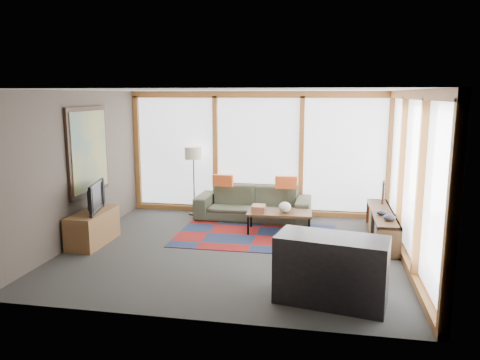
% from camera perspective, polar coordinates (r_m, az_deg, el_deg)
% --- Properties ---
extents(ground, '(5.50, 5.50, 0.00)m').
position_cam_1_polar(ground, '(7.84, -0.54, -8.46)').
color(ground, '#2C2C2A').
rests_on(ground, ground).
extents(room_envelope, '(5.52, 5.02, 2.62)m').
position_cam_1_polar(room_envelope, '(7.96, 3.72, 3.21)').
color(room_envelope, '#473E36').
rests_on(room_envelope, ground).
extents(rug, '(2.88, 1.86, 0.01)m').
position_cam_1_polar(rug, '(8.55, 1.97, -6.79)').
color(rug, maroon).
rests_on(rug, ground).
extents(sofa, '(2.34, 0.96, 0.68)m').
position_cam_1_polar(sofa, '(9.60, 1.61, -2.82)').
color(sofa, '#333728').
rests_on(sofa, ground).
extents(pillow_left, '(0.43, 0.15, 0.23)m').
position_cam_1_polar(pillow_left, '(9.60, -2.09, -0.05)').
color(pillow_left, '#CB501F').
rests_on(pillow_left, sofa).
extents(pillow_right, '(0.45, 0.18, 0.24)m').
position_cam_1_polar(pillow_right, '(9.41, 5.62, -0.28)').
color(pillow_right, '#CB501F').
rests_on(pillow_right, sofa).
extents(floor_lamp, '(0.36, 0.36, 1.45)m').
position_cam_1_polar(floor_lamp, '(9.95, -5.64, -0.11)').
color(floor_lamp, black).
rests_on(floor_lamp, ground).
extents(coffee_table, '(1.21, 0.65, 0.39)m').
position_cam_1_polar(coffee_table, '(8.75, 4.80, -5.12)').
color(coffee_table, '#382817').
rests_on(coffee_table, ground).
extents(book_stack, '(0.26, 0.32, 0.10)m').
position_cam_1_polar(book_stack, '(8.74, 2.27, -3.43)').
color(book_stack, brown).
rests_on(book_stack, coffee_table).
extents(vase, '(0.26, 0.26, 0.20)m').
position_cam_1_polar(vase, '(8.63, 5.50, -3.32)').
color(vase, beige).
rests_on(vase, coffee_table).
extents(bookshelf, '(0.37, 2.05, 0.51)m').
position_cam_1_polar(bookshelf, '(8.61, 16.90, -5.39)').
color(bookshelf, '#382817').
rests_on(bookshelf, ground).
extents(bowl_a, '(0.24, 0.24, 0.10)m').
position_cam_1_polar(bowl_a, '(7.99, 17.77, -4.38)').
color(bowl_a, black).
rests_on(bowl_a, bookshelf).
extents(bowl_b, '(0.17, 0.17, 0.09)m').
position_cam_1_polar(bowl_b, '(8.31, 16.90, -3.83)').
color(bowl_b, black).
rests_on(bowl_b, bookshelf).
extents(shelf_picture, '(0.08, 0.31, 0.40)m').
position_cam_1_polar(shelf_picture, '(9.25, 17.06, -1.40)').
color(shelf_picture, black).
rests_on(shelf_picture, bookshelf).
extents(tv_console, '(0.47, 1.13, 0.56)m').
position_cam_1_polar(tv_console, '(8.43, -17.49, -5.58)').
color(tv_console, brown).
rests_on(tv_console, ground).
extents(television, '(0.31, 0.89, 0.51)m').
position_cam_1_polar(television, '(8.32, -17.64, -2.00)').
color(television, black).
rests_on(television, tv_console).
extents(bar_counter, '(1.42, 0.87, 0.84)m').
position_cam_1_polar(bar_counter, '(5.93, 11.06, -10.68)').
color(bar_counter, black).
rests_on(bar_counter, ground).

